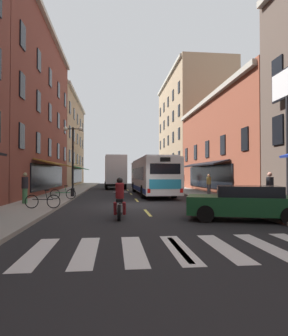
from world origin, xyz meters
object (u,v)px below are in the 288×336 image
at_px(bicycle_near, 63,194).
at_px(pedestrian_near, 25,187).
at_px(transit_bus, 152,176).
at_px(pedestrian_far, 209,184).
at_px(motorcycle_rider, 120,201).
at_px(sedan_near, 114,181).
at_px(street_lamp_twin, 73,158).
at_px(sedan_mid, 245,202).
at_px(pedestrian_mid, 183,181).
at_px(box_truck, 115,172).
at_px(billboard_sign, 287,102).
at_px(pedestrian_rear, 270,189).
at_px(bicycle_mid, 43,201).

relative_size(bicycle_near, pedestrian_near, 0.98).
distance_m(transit_bus, pedestrian_far, 4.91).
bearing_deg(motorcycle_rider, sedan_near, 90.26).
bearing_deg(street_lamp_twin, bicycle_near, -96.91).
relative_size(sedan_mid, bicycle_near, 2.71).
bearing_deg(pedestrian_mid, box_truck, 68.99).
bearing_deg(billboard_sign, pedestrian_far, 94.28).
relative_size(pedestrian_near, pedestrian_rear, 0.99).
xyz_separation_m(billboard_sign, street_lamp_twin, (-11.68, 8.55, -2.38)).
relative_size(box_truck, pedestrian_rear, 3.94).
xyz_separation_m(transit_bus, sedan_near, (-3.17, 19.26, -0.92)).
height_order(billboard_sign, bicycle_near, billboard_sign).
bearing_deg(motorcycle_rider, bicycle_near, 114.92).
relative_size(billboard_sign, motorcycle_rider, 3.38).
height_order(transit_bus, sedan_near, transit_bus).
distance_m(transit_bus, bicycle_mid, 12.46).
height_order(billboard_sign, pedestrian_mid, billboard_sign).
distance_m(sedan_mid, pedestrian_rear, 4.26).
height_order(sedan_near, motorcycle_rider, motorcycle_rider).
distance_m(pedestrian_near, pedestrian_far, 14.38).
distance_m(pedestrian_near, street_lamp_twin, 5.77).
relative_size(transit_bus, pedestrian_mid, 6.86).
bearing_deg(transit_bus, street_lamp_twin, -155.74).
bearing_deg(bicycle_near, pedestrian_far, 18.23).
distance_m(sedan_mid, pedestrian_near, 11.85).
distance_m(transit_bus, pedestrian_near, 11.48).
bearing_deg(billboard_sign, bicycle_near, 152.82).
bearing_deg(sedan_near, pedestrian_near, -100.67).
bearing_deg(billboard_sign, street_lamp_twin, 143.79).
xyz_separation_m(box_truck, pedestrian_far, (7.72, -12.17, -1.04)).
xyz_separation_m(sedan_near, bicycle_mid, (-3.53, -29.70, -0.23)).
distance_m(box_truck, pedestrian_rear, 22.94).
bearing_deg(pedestrian_near, pedestrian_far, 179.66).
xyz_separation_m(box_truck, sedan_near, (-0.06, 8.64, -1.31)).
relative_size(pedestrian_mid, pedestrian_rear, 1.00).
distance_m(billboard_sign, motorcycle_rider, 9.74).
height_order(box_truck, bicycle_mid, box_truck).
xyz_separation_m(transit_bus, bicycle_near, (-6.63, -5.26, -1.14)).
xyz_separation_m(billboard_sign, bicycle_near, (-11.97, 6.15, -4.92)).
height_order(bicycle_mid, street_lamp_twin, street_lamp_twin).
xyz_separation_m(motorcycle_rider, street_lamp_twin, (-3.31, 10.16, 2.33)).
height_order(sedan_near, pedestrian_rear, pedestrian_rear).
relative_size(sedan_near, pedestrian_mid, 2.60).
xyz_separation_m(sedan_mid, pedestrian_mid, (2.84, 21.75, 0.36)).
xyz_separation_m(transit_bus, street_lamp_twin, (-6.34, -2.86, 1.39)).
bearing_deg(transit_bus, bicycle_near, -141.57).
relative_size(bicycle_near, pedestrian_far, 1.03).
bearing_deg(motorcycle_rider, pedestrian_mid, 69.62).
height_order(billboard_sign, bicycle_mid, billboard_sign).
distance_m(billboard_sign, bicycle_mid, 13.04).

